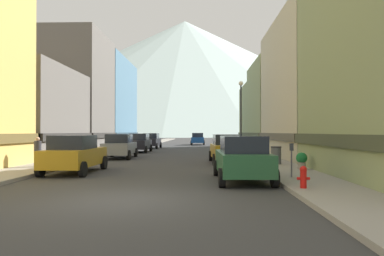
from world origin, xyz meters
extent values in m
plane|color=#363636|center=(0.00, 0.00, 0.00)|extent=(400.00, 400.00, 0.00)
cube|color=gray|center=(-6.25, 35.00, 0.07)|extent=(2.50, 100.00, 0.15)
cube|color=gray|center=(6.25, 35.00, 0.07)|extent=(2.50, 100.00, 0.15)
cube|color=#66605B|center=(-12.45, 15.70, 3.33)|extent=(9.89, 9.37, 6.66)
cube|color=#2D2B29|center=(-12.45, 15.70, 1.60)|extent=(10.19, 9.37, 0.50)
cube|color=#66605B|center=(-11.49, 25.02, 5.84)|extent=(7.98, 8.25, 11.67)
cube|color=#2D2B29|center=(-11.49, 25.02, 1.60)|extent=(8.28, 8.25, 0.50)
cube|color=slate|center=(-12.18, 35.97, 5.71)|extent=(9.36, 13.18, 11.41)
cube|color=#22333F|center=(-12.18, 35.97, 1.60)|extent=(9.66, 13.18, 0.50)
cube|color=beige|center=(12.05, 15.77, 5.03)|extent=(9.10, 11.90, 10.07)
cube|color=#595444|center=(12.05, 15.77, 1.60)|extent=(9.40, 11.90, 0.50)
cube|color=#8C9966|center=(12.43, 26.83, 4.53)|extent=(9.86, 9.30, 9.07)
cube|color=#3F442D|center=(12.43, 26.83, 1.60)|extent=(10.16, 9.30, 0.50)
cube|color=#8C9966|center=(11.33, 35.68, 3.93)|extent=(7.66, 8.33, 7.86)
cube|color=#3F442D|center=(11.33, 35.68, 1.60)|extent=(7.96, 8.33, 0.50)
cube|color=#B28419|center=(-3.80, 6.66, 0.74)|extent=(1.86, 4.41, 0.80)
cube|color=#1E232D|center=(-3.80, 6.41, 1.46)|extent=(1.61, 2.21, 0.64)
cylinder|color=black|center=(-4.73, 8.30, 0.34)|extent=(0.22, 0.68, 0.68)
cylinder|color=black|center=(-2.89, 8.31, 0.34)|extent=(0.22, 0.68, 0.68)
cylinder|color=black|center=(-4.71, 5.00, 0.34)|extent=(0.22, 0.68, 0.68)
cylinder|color=black|center=(-2.87, 5.01, 0.34)|extent=(0.22, 0.68, 0.68)
cube|color=slate|center=(-3.80, 15.79, 0.74)|extent=(2.00, 4.46, 0.80)
cube|color=#1E232D|center=(-3.79, 15.55, 1.46)|extent=(1.68, 2.26, 0.64)
cylinder|color=black|center=(-4.78, 17.41, 0.34)|extent=(0.24, 0.69, 0.68)
cylinder|color=black|center=(-2.94, 17.48, 0.34)|extent=(0.24, 0.69, 0.68)
cylinder|color=black|center=(-4.66, 14.11, 0.34)|extent=(0.24, 0.69, 0.68)
cylinder|color=black|center=(-2.82, 14.18, 0.34)|extent=(0.24, 0.69, 0.68)
cube|color=black|center=(-3.80, 23.57, 0.74)|extent=(1.86, 4.41, 0.80)
cube|color=#1E232D|center=(-3.80, 23.82, 1.46)|extent=(1.61, 2.21, 0.64)
cylinder|color=black|center=(-2.87, 21.92, 0.34)|extent=(0.22, 0.68, 0.68)
cylinder|color=black|center=(-4.71, 21.92, 0.34)|extent=(0.22, 0.68, 0.68)
cylinder|color=black|center=(-2.89, 25.22, 0.34)|extent=(0.22, 0.68, 0.68)
cylinder|color=black|center=(-4.73, 25.22, 0.34)|extent=(0.22, 0.68, 0.68)
cube|color=black|center=(-3.80, 31.58, 0.74)|extent=(1.93, 4.44, 0.80)
cube|color=#1E232D|center=(-3.80, 31.83, 1.46)|extent=(1.64, 2.23, 0.64)
cylinder|color=black|center=(-2.91, 29.91, 0.34)|extent=(0.23, 0.68, 0.68)
cylinder|color=black|center=(-4.75, 29.95, 0.34)|extent=(0.23, 0.68, 0.68)
cylinder|color=black|center=(-2.85, 33.21, 0.34)|extent=(0.23, 0.68, 0.68)
cylinder|color=black|center=(-4.69, 33.25, 0.34)|extent=(0.23, 0.68, 0.68)
cube|color=#265933|center=(3.80, 4.06, 0.74)|extent=(1.93, 4.44, 0.80)
cube|color=#1E232D|center=(3.80, 3.81, 1.46)|extent=(1.64, 2.23, 0.64)
cylinder|color=black|center=(2.85, 5.70, 0.34)|extent=(0.23, 0.68, 0.68)
cylinder|color=black|center=(4.69, 5.73, 0.34)|extent=(0.23, 0.68, 0.68)
cylinder|color=black|center=(2.91, 2.40, 0.34)|extent=(0.23, 0.68, 0.68)
cylinder|color=black|center=(4.75, 2.43, 0.34)|extent=(0.23, 0.68, 0.68)
cube|color=#B28419|center=(3.80, 12.02, 0.74)|extent=(2.03, 4.48, 0.80)
cube|color=#1E232D|center=(3.79, 12.27, 1.46)|extent=(1.69, 2.27, 0.64)
cylinder|color=black|center=(4.79, 10.42, 0.34)|extent=(0.25, 0.69, 0.68)
cylinder|color=black|center=(2.95, 10.34, 0.34)|extent=(0.25, 0.69, 0.68)
cylinder|color=black|center=(4.65, 13.71, 0.34)|extent=(0.25, 0.69, 0.68)
cylinder|color=black|center=(2.81, 13.63, 0.34)|extent=(0.25, 0.69, 0.68)
cube|color=#19478C|center=(1.60, 42.84, 0.74)|extent=(1.84, 4.40, 0.80)
cube|color=#1E232D|center=(1.60, 42.59, 1.46)|extent=(1.60, 2.20, 0.64)
cylinder|color=black|center=(0.68, 44.49, 0.34)|extent=(0.22, 0.68, 0.68)
cylinder|color=black|center=(2.52, 44.49, 0.34)|extent=(0.22, 0.68, 0.68)
cylinder|color=black|center=(0.68, 41.19, 0.34)|extent=(0.22, 0.68, 0.68)
cylinder|color=black|center=(2.52, 41.19, 0.34)|extent=(0.22, 0.68, 0.68)
cylinder|color=red|center=(5.45, 1.42, 0.43)|extent=(0.20, 0.20, 0.55)
sphere|color=red|center=(5.45, 1.42, 0.74)|extent=(0.22, 0.22, 0.22)
cylinder|color=red|center=(5.30, 1.42, 0.45)|extent=(0.10, 0.09, 0.09)
cylinder|color=red|center=(5.60, 1.42, 0.45)|extent=(0.10, 0.09, 0.09)
cylinder|color=#595960|center=(5.75, 4.08, 0.68)|extent=(0.06, 0.06, 1.05)
cube|color=#33383F|center=(5.75, 4.08, 1.34)|extent=(0.14, 0.10, 0.28)
cylinder|color=#4C5156|center=(6.35, 9.83, 0.60)|extent=(0.56, 0.56, 0.90)
cylinder|color=#2D2D33|center=(6.35, 9.83, 1.09)|extent=(0.59, 0.59, 0.08)
cylinder|color=gray|center=(7.00, 7.13, 0.32)|extent=(0.37, 0.37, 0.33)
sphere|color=#1B6C35|center=(7.00, 7.13, 0.69)|extent=(0.52, 0.52, 0.52)
cylinder|color=#333338|center=(-6.25, 8.03, 0.81)|extent=(0.36, 0.36, 1.32)
sphere|color=tan|center=(-6.25, 8.03, 1.57)|extent=(0.21, 0.21, 0.21)
cylinder|color=black|center=(5.35, 18.39, 2.90)|extent=(0.12, 0.12, 5.50)
sphere|color=white|center=(5.35, 18.39, 5.83)|extent=(0.36, 0.36, 0.36)
cone|color=silver|center=(-10.95, 260.00, 43.62)|extent=(311.20, 311.20, 87.25)
camera|label=1|loc=(2.21, -9.90, 1.94)|focal=32.98mm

